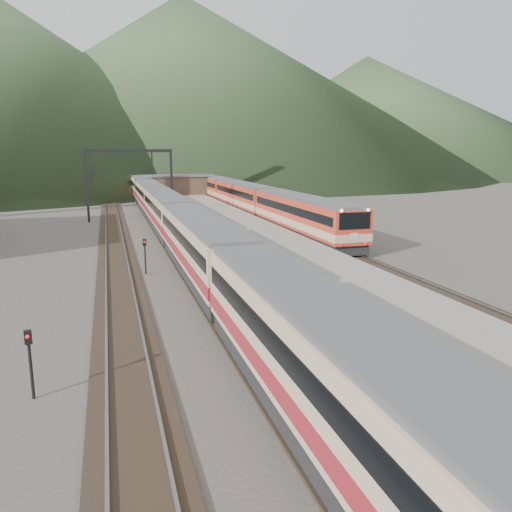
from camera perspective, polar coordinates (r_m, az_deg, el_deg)
name	(u,v)px	position (r m, az deg, el deg)	size (l,w,h in m)	color
track_main	(174,241)	(44.15, -9.34, 1.75)	(2.60, 200.00, 0.23)	black
track_far	(115,243)	(43.82, -15.84, 1.39)	(2.60, 200.00, 0.23)	black
track_second	(297,235)	(46.94, 4.72, 2.46)	(2.60, 200.00, 0.23)	black
platform	(242,236)	(43.18, -1.63, 2.26)	(8.00, 100.00, 1.00)	gray
gantry_near	(129,171)	(58.26, -14.26, 9.40)	(9.55, 0.25, 8.00)	black
gantry_far	(122,165)	(83.23, -15.03, 9.97)	(9.55, 0.25, 8.00)	black
station_shed	(178,184)	(82.05, -8.92, 8.09)	(9.40, 4.40, 3.10)	#4F3D2F
hill_b	(184,84)	(237.71, -8.28, 18.86)	(220.00, 220.00, 75.00)	#324F2D
hill_c	(365,114)	(242.98, 12.34, 15.60)	(160.00, 160.00, 50.00)	#324F2D
main_train	(166,213)	(49.28, -10.23, 4.90)	(2.73, 93.69, 3.33)	beige
second_train	(244,197)	(64.77, -1.40, 6.81)	(2.96, 60.74, 3.62)	red
short_signal_b	(145,252)	(32.33, -12.58, 0.50)	(0.23, 0.17, 2.27)	black
short_signal_c	(30,355)	(17.25, -24.45, -10.26)	(0.25, 0.21, 2.27)	black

